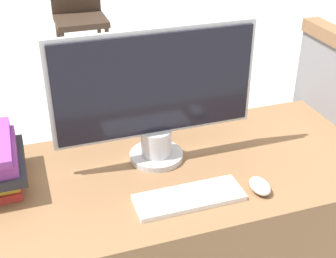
{
  "coord_description": "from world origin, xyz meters",
  "views": [
    {
      "loc": [
        -0.39,
        -0.88,
        1.66
      ],
      "look_at": [
        -0.0,
        0.28,
        0.95
      ],
      "focal_mm": 50.0,
      "sensor_mm": 36.0,
      "label": 1
    }
  ],
  "objects": [
    {
      "name": "desk",
      "position": [
        0.0,
        0.31,
        0.39
      ],
      "size": [
        1.42,
        0.62,
        0.78
      ],
      "color": "brown",
      "rests_on": "ground_plane"
    },
    {
      "name": "mouse",
      "position": [
        0.24,
        0.12,
        0.8
      ],
      "size": [
        0.06,
        0.09,
        0.04
      ],
      "color": "silver",
      "rests_on": "desk"
    },
    {
      "name": "far_chair",
      "position": [
        0.15,
        3.27,
        0.51
      ],
      "size": [
        0.44,
        0.44,
        0.91
      ],
      "rotation": [
        0.0,
        0.0,
        0.18
      ],
      "color": "#38281E",
      "rests_on": "ground_plane"
    },
    {
      "name": "monitor",
      "position": [
        -0.01,
        0.4,
        1.02
      ],
      "size": [
        0.67,
        0.18,
        0.45
      ],
      "color": "#B7B7BC",
      "rests_on": "desk"
    },
    {
      "name": "keyboard",
      "position": [
        0.02,
        0.15,
        0.79
      ],
      "size": [
        0.33,
        0.12,
        0.02
      ],
      "color": "white",
      "rests_on": "desk"
    }
  ]
}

